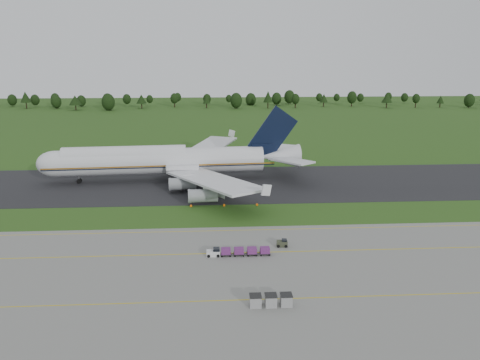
{
  "coord_description": "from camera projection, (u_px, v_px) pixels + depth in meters",
  "views": [
    {
      "loc": [
        -4.59,
        -106.48,
        38.27
      ],
      "look_at": [
        1.73,
        2.0,
        8.27
      ],
      "focal_mm": 35.0,
      "sensor_mm": 36.0,
      "label": 1
    }
  ],
  "objects": [
    {
      "name": "taxiway",
      "position": [
        229.0,
        184.0,
        139.84
      ],
      "size": [
        300.0,
        40.0,
        0.08
      ],
      "primitive_type": "cube",
      "color": "black",
      "rests_on": "ground"
    },
    {
      "name": "tree_line",
      "position": [
        232.0,
        99.0,
        322.21
      ],
      "size": [
        524.13,
        24.17,
        11.85
      ],
      "color": "black",
      "rests_on": "ground"
    },
    {
      "name": "apron",
      "position": [
        242.0,
        282.0,
        80.18
      ],
      "size": [
        300.0,
        52.0,
        0.06
      ],
      "primitive_type": "cube",
      "color": "slate",
      "rests_on": "ground"
    },
    {
      "name": "aircraft",
      "position": [
        166.0,
        160.0,
        141.55
      ],
      "size": [
        79.96,
        77.87,
        22.47
      ],
      "color": "silver",
      "rests_on": "ground"
    },
    {
      "name": "uld_row",
      "position": [
        271.0,
        300.0,
        72.45
      ],
      "size": [
        6.67,
        1.87,
        1.85
      ],
      "color": "gray",
      "rests_on": "apron"
    },
    {
      "name": "utility_cart",
      "position": [
        282.0,
        244.0,
        94.63
      ],
      "size": [
        2.27,
        1.52,
        1.19
      ],
      "color": "#353A28",
      "rests_on": "apron"
    },
    {
      "name": "edge_markers",
      "position": [
        224.0,
        205.0,
        119.3
      ],
      "size": [
        17.38,
        0.3,
        0.6
      ],
      "color": "#FF6508",
      "rests_on": "ground"
    },
    {
      "name": "baggage_train",
      "position": [
        237.0,
        251.0,
        90.41
      ],
      "size": [
        12.35,
        1.58,
        1.52
      ],
      "color": "silver",
      "rests_on": "apron"
    },
    {
      "name": "ground",
      "position": [
        233.0,
        215.0,
        112.91
      ],
      "size": [
        600.0,
        600.0,
        0.0
      ],
      "primitive_type": "plane",
      "color": "#264A16",
      "rests_on": "ground"
    },
    {
      "name": "apron_markings",
      "position": [
        240.0,
        264.0,
        86.92
      ],
      "size": [
        300.0,
        30.2,
        0.01
      ],
      "color": "#C5AD0B",
      "rests_on": "apron"
    }
  ]
}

